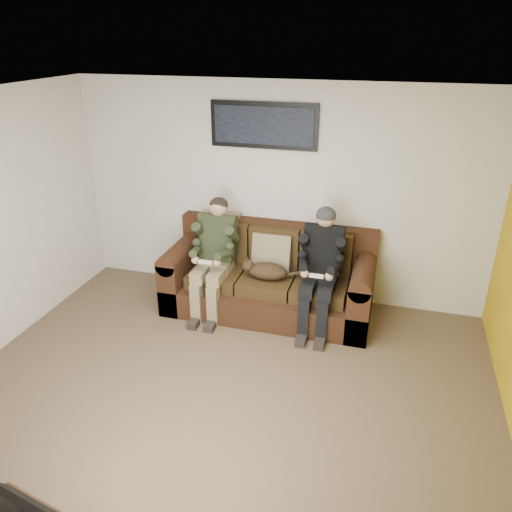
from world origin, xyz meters
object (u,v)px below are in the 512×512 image
(person_left, at_px, (215,250))
(framed_poster, at_px, (264,125))
(sofa, at_px, (271,279))
(person_right, at_px, (321,262))
(cat, at_px, (266,271))

(person_left, bearing_deg, framed_poster, 54.18)
(sofa, distance_m, person_left, 0.76)
(person_left, height_order, person_right, person_right)
(person_right, xyz_separation_m, cat, (-0.62, -0.01, -0.18))
(person_left, bearing_deg, person_right, 0.02)
(person_left, height_order, cat, person_left)
(sofa, xyz_separation_m, person_right, (0.62, -0.20, 0.39))
(sofa, xyz_separation_m, cat, (-0.00, -0.21, 0.21))
(person_right, height_order, framed_poster, framed_poster)
(person_left, relative_size, cat, 2.03)
(framed_poster, bearing_deg, person_right, -35.35)
(sofa, height_order, cat, sofa)
(sofa, relative_size, cat, 3.65)
(person_right, height_order, cat, person_right)
(person_left, distance_m, framed_poster, 1.52)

